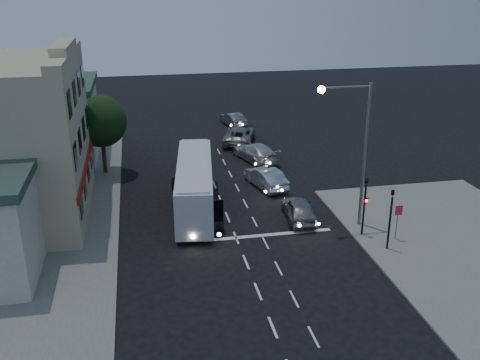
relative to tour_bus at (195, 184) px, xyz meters
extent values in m
plane|color=black|center=(1.92, -6.79, -1.82)|extent=(120.00, 120.00, 0.00)
cube|color=slate|center=(-11.08, 1.21, -1.76)|extent=(12.00, 50.00, 0.12)
cube|color=silver|center=(1.92, -13.79, -1.81)|extent=(0.12, 1.60, 0.01)
cube|color=silver|center=(1.92, -10.79, -1.81)|extent=(0.12, 1.60, 0.01)
cube|color=silver|center=(1.92, -7.79, -1.81)|extent=(0.12, 1.60, 0.01)
cube|color=silver|center=(1.92, -4.79, -1.81)|extent=(0.12, 1.60, 0.01)
cube|color=silver|center=(1.92, -1.79, -1.81)|extent=(0.12, 1.60, 0.01)
cube|color=silver|center=(1.92, 1.21, -1.81)|extent=(0.12, 1.60, 0.01)
cube|color=silver|center=(1.92, 4.21, -1.81)|extent=(0.12, 1.60, 0.01)
cube|color=silver|center=(1.92, 7.21, -1.81)|extent=(0.12, 1.60, 0.01)
cube|color=silver|center=(1.92, 10.21, -1.81)|extent=(0.12, 1.60, 0.01)
cube|color=silver|center=(3.52, -14.79, -1.81)|extent=(0.10, 1.50, 0.01)
cube|color=silver|center=(3.52, -11.79, -1.81)|extent=(0.10, 1.50, 0.01)
cube|color=silver|center=(3.52, -8.79, -1.81)|extent=(0.10, 1.50, 0.01)
cube|color=silver|center=(3.52, -5.79, -1.81)|extent=(0.10, 1.50, 0.01)
cube|color=silver|center=(3.52, -2.79, -1.81)|extent=(0.10, 1.50, 0.01)
cube|color=silver|center=(3.52, 0.21, -1.81)|extent=(0.10, 1.50, 0.01)
cube|color=silver|center=(3.52, 3.21, -1.81)|extent=(0.10, 1.50, 0.01)
cube|color=silver|center=(3.52, 6.21, -1.81)|extent=(0.10, 1.50, 0.01)
cube|color=silver|center=(3.52, 9.21, -1.81)|extent=(0.10, 1.50, 0.01)
cube|color=silver|center=(3.52, 12.21, -1.81)|extent=(0.10, 1.50, 0.01)
cube|color=silver|center=(3.92, -4.79, -1.81)|extent=(8.00, 0.35, 0.01)
cube|color=silver|center=(0.00, 0.00, -0.04)|extent=(3.60, 11.12, 2.91)
cube|color=silver|center=(0.00, 0.00, 1.46)|extent=(3.20, 10.72, 0.16)
cube|color=black|center=(0.00, -5.42, 0.41)|extent=(2.09, 0.37, 1.37)
cube|color=black|center=(1.15, 0.45, 0.55)|extent=(1.15, 9.04, 0.82)
cube|color=black|center=(-1.15, 0.45, 0.55)|extent=(1.15, 9.04, 0.82)
cube|color=maroon|center=(1.16, 0.91, -0.45)|extent=(0.64, 4.97, 1.27)
cube|color=maroon|center=(-1.16, 0.91, -0.45)|extent=(0.64, 4.97, 1.27)
cylinder|color=black|center=(-1.14, -3.83, -1.36)|extent=(0.43, 0.94, 0.91)
cylinder|color=black|center=(1.14, -3.83, -1.36)|extent=(0.43, 0.94, 0.91)
cylinder|color=black|center=(-1.14, 2.28, -1.36)|extent=(0.43, 0.94, 0.91)
cylinder|color=black|center=(1.14, 2.28, -1.36)|extent=(0.43, 0.94, 0.91)
cylinder|color=black|center=(-1.14, 3.82, -1.36)|extent=(0.43, 0.94, 0.91)
cylinder|color=black|center=(1.14, 3.82, -1.36)|extent=(0.43, 0.94, 0.91)
cylinder|color=#FFF2CC|center=(-0.77, -5.48, -1.13)|extent=(0.24, 0.07, 0.24)
cylinder|color=#FFF2CC|center=(0.77, -5.48, -1.13)|extent=(0.24, 0.07, 0.24)
imported|color=gray|center=(6.40, -2.99, -1.09)|extent=(2.08, 4.42, 1.46)
imported|color=silver|center=(5.63, 2.95, -1.07)|extent=(2.65, 4.80, 1.50)
imported|color=silver|center=(6.22, 9.15, -1.07)|extent=(3.66, 5.57, 1.50)
imported|color=gray|center=(5.83, 14.38, -1.03)|extent=(4.16, 6.17, 1.57)
imported|color=gray|center=(6.37, 20.71, -1.13)|extent=(2.43, 4.40, 1.37)
cylinder|color=black|center=(9.52, -5.99, -0.10)|extent=(0.12, 0.12, 3.20)
imported|color=black|center=(9.52, -5.99, 1.95)|extent=(0.15, 0.18, 0.90)
cube|color=black|center=(9.52, -6.17, 0.60)|extent=(0.25, 0.12, 0.30)
cube|color=#FF0C0C|center=(9.52, -6.24, 0.60)|extent=(0.16, 0.02, 0.18)
cylinder|color=black|center=(10.22, -7.99, -0.10)|extent=(0.12, 0.12, 3.20)
imported|color=black|center=(10.22, -7.99, 1.95)|extent=(0.18, 0.15, 0.90)
cylinder|color=slate|center=(11.22, -6.99, -0.70)|extent=(0.06, 0.06, 2.00)
cube|color=red|center=(11.22, -7.06, 0.20)|extent=(0.45, 0.03, 0.60)
cylinder|color=slate|center=(9.92, -4.59, 2.80)|extent=(0.20, 0.20, 9.00)
cylinder|color=slate|center=(8.42, -4.59, 7.10)|extent=(3.00, 0.12, 0.12)
sphere|color=#FFBF59|center=(6.92, -4.59, 7.00)|extent=(0.44, 0.44, 0.44)
cube|color=#B1A889|center=(-12.08, 1.21, 3.30)|extent=(10.00, 12.00, 10.00)
cube|color=#B1A889|center=(-7.58, 1.21, 8.55)|extent=(1.00, 12.00, 0.50)
cube|color=#B1A889|center=(-7.58, 1.21, 9.05)|extent=(1.00, 6.00, 0.50)
cube|color=maroon|center=(-7.03, 1.21, 1.30)|extent=(0.15, 12.00, 0.50)
cube|color=black|center=(-7.06, -3.29, 0.50)|extent=(0.06, 1.30, 1.50)
cube|color=black|center=(-7.06, -0.29, 0.50)|extent=(0.06, 1.30, 1.50)
cube|color=black|center=(-7.06, 2.71, 0.50)|extent=(0.06, 1.30, 1.50)
cube|color=black|center=(-7.06, 5.71, 0.50)|extent=(0.06, 1.30, 1.50)
cube|color=black|center=(-7.06, -3.29, 3.50)|extent=(0.06, 1.30, 1.50)
cube|color=black|center=(-7.06, -0.29, 3.50)|extent=(0.06, 1.30, 1.50)
cube|color=black|center=(-7.06, 2.71, 3.50)|extent=(0.06, 1.30, 1.50)
cube|color=black|center=(-7.06, 5.71, 3.50)|extent=(0.06, 1.30, 1.50)
cube|color=black|center=(-7.06, -3.29, 6.50)|extent=(0.06, 1.30, 1.50)
cube|color=black|center=(-7.06, -0.29, 6.50)|extent=(0.06, 1.30, 1.50)
cube|color=black|center=(-7.06, 2.71, 6.50)|extent=(0.06, 1.30, 1.50)
cube|color=black|center=(-7.06, 5.71, 6.50)|extent=(0.06, 1.30, 1.50)
cube|color=#B4AFA1|center=(-11.58, 13.21, 1.30)|extent=(9.00, 9.00, 6.00)
cube|color=#2F483D|center=(-11.58, 13.21, 4.55)|extent=(9.40, 9.40, 0.50)
cylinder|color=black|center=(-6.28, 8.21, -0.30)|extent=(0.32, 0.32, 2.80)
sphere|color=black|center=(-6.28, 8.21, 2.50)|extent=(4.00, 4.00, 4.00)
sphere|color=black|center=(-6.08, 8.81, 3.20)|extent=(2.60, 2.60, 2.60)
sphere|color=black|center=(-6.58, 7.61, 2.90)|extent=(2.40, 2.40, 2.40)
camera|label=1|loc=(-3.42, -33.30, 13.11)|focal=40.00mm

